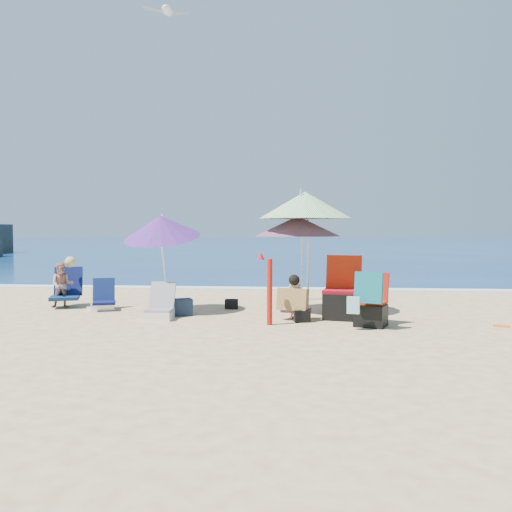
# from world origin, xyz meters

# --- Properties ---
(ground) EXTENTS (120.00, 120.00, 0.00)m
(ground) POSITION_xyz_m (0.00, 0.00, 0.00)
(ground) COLOR #D8BC84
(ground) RESTS_ON ground
(sea) EXTENTS (120.00, 80.00, 0.12)m
(sea) POSITION_xyz_m (0.00, 45.00, -0.05)
(sea) COLOR navy
(sea) RESTS_ON ground
(foam) EXTENTS (120.00, 0.50, 0.04)m
(foam) POSITION_xyz_m (0.00, 5.10, 0.02)
(foam) COLOR white
(foam) RESTS_ON ground
(umbrella_turquoise) EXTENTS (2.12, 2.12, 1.88)m
(umbrella_turquoise) POSITION_xyz_m (0.47, 1.40, 1.66)
(umbrella_turquoise) COLOR silver
(umbrella_turquoise) RESTS_ON ground
(umbrella_striped) EXTENTS (2.29, 2.29, 2.35)m
(umbrella_striped) POSITION_xyz_m (0.61, 1.31, 2.05)
(umbrella_striped) COLOR silver
(umbrella_striped) RESTS_ON ground
(umbrella_blue) EXTENTS (1.68, 1.73, 2.01)m
(umbrella_blue) POSITION_xyz_m (-2.12, 1.12, 1.64)
(umbrella_blue) COLOR silver
(umbrella_blue) RESTS_ON ground
(furled_umbrella) EXTENTS (0.30, 0.29, 1.22)m
(furled_umbrella) POSITION_xyz_m (-0.02, 0.03, 0.67)
(furled_umbrella) COLOR #B1180C
(furled_umbrella) RESTS_ON ground
(chair_navy) EXTENTS (0.62, 0.71, 0.61)m
(chair_navy) POSITION_xyz_m (-3.39, 1.40, 0.16)
(chair_navy) COLOR #0C1045
(chair_navy) RESTS_ON ground
(chair_rainbow) EXTENTS (0.47, 0.59, 0.65)m
(chair_rainbow) POSITION_xyz_m (-1.96, 0.40, 0.17)
(chair_rainbow) COLOR #EB6053
(chair_rainbow) RESTS_ON ground
(camp_chair_left) EXTENTS (0.75, 0.81, 1.12)m
(camp_chair_left) POSITION_xyz_m (1.27, 0.74, 0.34)
(camp_chair_left) COLOR #A90C15
(camp_chair_left) RESTS_ON ground
(camp_chair_right) EXTENTS (0.77, 0.88, 0.92)m
(camp_chair_right) POSITION_xyz_m (1.67, -0.00, 0.33)
(camp_chair_right) COLOR #BB350D
(camp_chair_right) RESTS_ON ground
(person_center) EXTENTS (0.62, 0.60, 0.80)m
(person_center) POSITION_xyz_m (0.42, 0.52, 0.39)
(person_center) COLOR tan
(person_center) RESTS_ON ground
(person_left) EXTENTS (0.73, 0.90, 1.03)m
(person_left) POSITION_xyz_m (-4.31, 1.63, 0.47)
(person_left) COLOR tan
(person_left) RESTS_ON ground
(bag_navy_a) EXTENTS (0.47, 0.42, 0.31)m
(bag_navy_a) POSITION_xyz_m (-1.68, 0.82, 0.15)
(bag_navy_a) COLOR #192337
(bag_navy_a) RESTS_ON ground
(bag_black_a) EXTENTS (0.26, 0.20, 0.19)m
(bag_black_a) POSITION_xyz_m (-0.85, 1.71, 0.09)
(bag_black_a) COLOR black
(bag_black_a) RESTS_ON ground
(bag_black_b) EXTENTS (0.30, 0.24, 0.20)m
(bag_black_b) POSITION_xyz_m (0.55, 0.31, 0.10)
(bag_black_b) COLOR black
(bag_black_b) RESTS_ON ground
(orange_item) EXTENTS (0.27, 0.17, 0.03)m
(orange_item) POSITION_xyz_m (3.80, 0.13, 0.02)
(orange_item) COLOR orange
(orange_item) RESTS_ON ground
(seagull) EXTENTS (0.86, 0.56, 0.16)m
(seagull) POSITION_xyz_m (-2.11, 1.68, 5.90)
(seagull) COLOR silver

